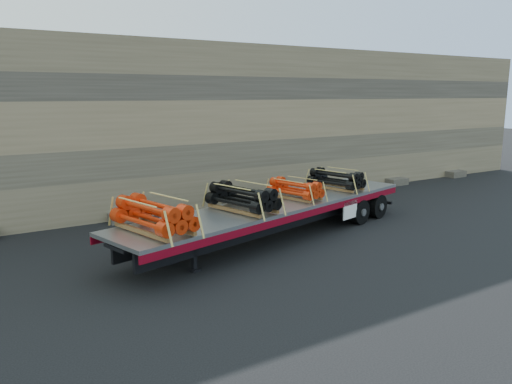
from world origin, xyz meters
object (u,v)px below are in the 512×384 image
at_px(bundle_midrear, 295,189).
at_px(bundle_rear, 336,180).
at_px(bundle_front, 154,216).
at_px(bundle_midfront, 243,198).
at_px(trailer, 275,221).

bearing_deg(bundle_midrear, bundle_rear, 0.00).
bearing_deg(bundle_front, bundle_midfront, 0.00).
bearing_deg(bundle_rear, bundle_midrear, 180.00).
bearing_deg(bundle_front, bundle_rear, 0.00).
relative_size(bundle_front, bundle_rear, 1.18).
relative_size(bundle_midfront, bundle_midrear, 1.22).
height_order(bundle_front, bundle_rear, bundle_front).
bearing_deg(bundle_rear, bundle_front, 180.00).
distance_m(trailer, bundle_midrear, 1.43).
height_order(bundle_midfront, bundle_rear, bundle_midfront).
height_order(trailer, bundle_midfront, bundle_midfront).
xyz_separation_m(bundle_midrear, bundle_rear, (2.43, 0.62, 0.03)).
height_order(trailer, bundle_midrear, bundle_midrear).
relative_size(trailer, bundle_midfront, 5.34).
xyz_separation_m(bundle_front, bundle_midfront, (3.24, 0.83, -0.02)).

